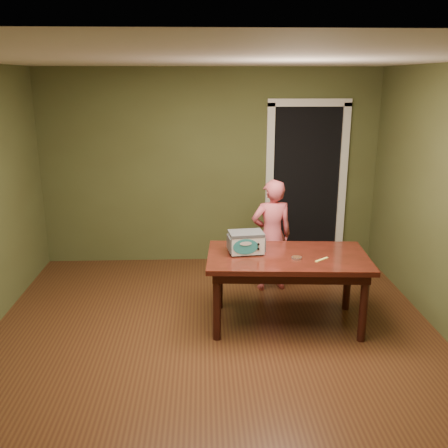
# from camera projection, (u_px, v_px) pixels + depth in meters

# --- Properties ---
(floor) EXTENTS (5.00, 5.00, 0.00)m
(floor) POSITION_uv_depth(u_px,v_px,m) (216.00, 352.00, 4.65)
(floor) COLOR #502E17
(floor) RESTS_ON ground
(room_shell) EXTENTS (4.52, 5.02, 2.61)m
(room_shell) POSITION_uv_depth(u_px,v_px,m) (215.00, 171.00, 4.17)
(room_shell) COLOR #4D552D
(room_shell) RESTS_ON ground
(doorway) EXTENTS (1.10, 0.66, 2.25)m
(doorway) POSITION_uv_depth(u_px,v_px,m) (301.00, 181.00, 7.07)
(doorway) COLOR black
(doorway) RESTS_ON ground
(dining_table) EXTENTS (1.65, 1.00, 0.75)m
(dining_table) POSITION_uv_depth(u_px,v_px,m) (287.00, 264.00, 5.02)
(dining_table) COLOR #33130B
(dining_table) RESTS_ON floor
(toy_oven) EXTENTS (0.38, 0.28, 0.22)m
(toy_oven) POSITION_uv_depth(u_px,v_px,m) (246.00, 242.00, 5.02)
(toy_oven) COLOR #4C4F54
(toy_oven) RESTS_ON dining_table
(baking_pan) EXTENTS (0.10, 0.10, 0.02)m
(baking_pan) POSITION_uv_depth(u_px,v_px,m) (297.00, 258.00, 4.88)
(baking_pan) COLOR silver
(baking_pan) RESTS_ON dining_table
(spatula) EXTENTS (0.16, 0.13, 0.01)m
(spatula) POSITION_uv_depth(u_px,v_px,m) (322.00, 260.00, 4.86)
(spatula) COLOR #EFEC68
(spatula) RESTS_ON dining_table
(child) EXTENTS (0.53, 0.39, 1.34)m
(child) POSITION_uv_depth(u_px,v_px,m) (272.00, 235.00, 5.87)
(child) COLOR #DC5A67
(child) RESTS_ON floor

